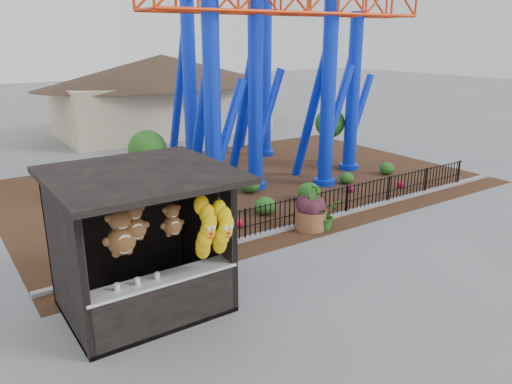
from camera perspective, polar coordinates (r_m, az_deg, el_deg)
ground at (r=11.85m, az=3.56°, el=-11.22°), size 120.00×120.00×0.00m
mulch_bed at (r=20.06m, az=-1.35°, el=1.06°), size 18.00×12.00×0.02m
curb at (r=16.29m, az=8.28°, el=-2.90°), size 18.00×0.18×0.12m
prize_booth at (r=10.56m, az=-12.44°, el=-6.11°), size 3.50×3.40×3.12m
picket_fence at (r=16.74m, az=10.62°, el=-0.86°), size 12.20×0.06×1.00m
roller_coaster at (r=20.07m, az=0.98°, el=19.67°), size 11.00×6.37×10.82m
terracotta_planter at (r=15.35m, az=6.25°, el=-3.12°), size 1.05×1.05×0.61m
planter_foliage at (r=15.15m, az=6.33°, el=-0.90°), size 0.70×0.70×0.64m
potted_plant at (r=15.32m, az=7.85°, el=-2.57°), size 0.95×0.86×0.94m
landscaping at (r=18.44m, az=5.45°, el=0.45°), size 9.00×3.58×0.66m
pavilion at (r=30.90m, az=-10.64°, el=12.36°), size 15.00×15.00×4.80m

